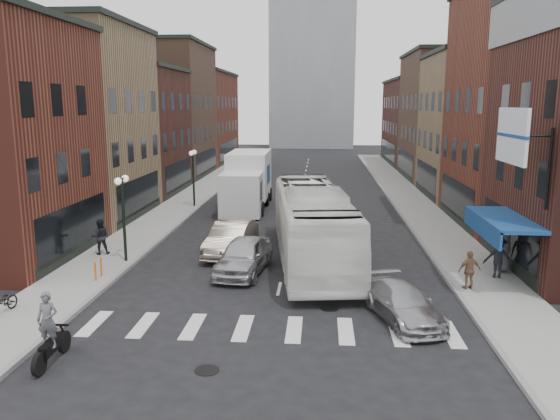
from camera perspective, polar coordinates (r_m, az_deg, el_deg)
The scene contains 30 objects.
ground at distance 21.30m, azimuth -0.30°, elevation -9.11°, with size 160.00×160.00×0.00m, color black.
sidewalk_left at distance 43.73m, azimuth -9.16°, elevation 1.34°, with size 3.00×74.00×0.15m, color gray.
sidewalk_right at distance 43.11m, azimuth 13.40°, elevation 1.04°, with size 3.00×74.00×0.15m, color gray.
curb_left at distance 43.42m, azimuth -7.23°, elevation 1.22°, with size 0.20×74.00×0.16m, color gray.
curb_right at distance 42.91m, azimuth 11.42°, elevation 0.97°, with size 0.20×74.00×0.16m, color gray.
crosswalk_stripes at distance 18.52m, azimuth -1.05°, elevation -12.30°, with size 12.00×2.20×0.01m, color silver.
bldg_left_mid_a at distance 37.78m, azimuth -22.05°, elevation 8.45°, with size 10.30×10.20×12.30m.
bldg_left_mid_b at distance 47.01m, azimuth -16.59°, elevation 7.92°, with size 10.30×10.20×10.30m.
bldg_left_far_a at distance 57.38m, azimuth -12.76°, elevation 10.08°, with size 10.30×12.20×13.30m.
bldg_left_far_b at distance 70.92m, azimuth -9.42°, elevation 9.53°, with size 10.30×16.20×11.30m.
bldg_right_mid_a at distance 36.49m, azimuth 26.20°, elevation 9.64°, with size 10.30×10.20×14.30m.
bldg_right_mid_b at distance 45.96m, azimuth 21.42°, elevation 8.18°, with size 10.30×10.20×11.30m.
bldg_right_far_a at distance 56.56m, azimuth 18.20°, elevation 9.29°, with size 10.30×12.20×12.30m.
bldg_right_far_b at distance 70.26m, azimuth 15.42°, elevation 8.86°, with size 10.30×16.20×10.30m.
awning_blue at distance 24.07m, azimuth 21.90°, elevation -1.06°, with size 1.80×5.00×0.78m.
billboard_sign at distance 21.63m, azimuth 23.29°, elevation 6.96°, with size 1.52×3.00×3.70m.
streetlamp_near at distance 25.94m, azimuth -16.10°, elevation 0.78°, with size 0.32×1.22×4.11m.
streetlamp_far at distance 39.23m, azimuth -9.06°, elevation 4.42°, with size 0.32×1.22×4.11m.
bike_rack at distance 24.11m, azimuth -18.46°, elevation -5.90°, with size 0.08×0.68×0.80m.
box_truck at distance 38.78m, azimuth -3.44°, elevation 3.02°, with size 2.86×9.06×3.93m.
motorcycle_rider at distance 17.13m, azimuth -22.98°, elevation -11.55°, with size 0.61×2.13×2.17m.
transit_bus at distance 25.64m, azimuth 3.38°, elevation -1.51°, with size 2.98×12.74×3.55m, color white.
sedan_left_near at distance 24.07m, azimuth -3.82°, elevation -4.78°, with size 1.86×4.61×1.57m, color silver.
sedan_left_far at distance 27.09m, azimuth -5.09°, elevation -2.95°, with size 1.71×4.91×1.62m, color #AFA08E.
curb_car at distance 19.45m, azimuth 12.74°, elevation -9.47°, with size 1.72×4.22×1.22m, color #ABABB0.
parked_bicycle at distance 21.49m, azimuth -27.06°, elevation -8.63°, with size 0.53×1.53×0.80m, color black.
ped_left_solo at distance 27.84m, azimuth -18.28°, elevation -2.65°, with size 0.84×0.49×1.73m, color black.
ped_right_a at distance 24.66m, azimuth 21.82°, elevation -4.58°, with size 1.14×0.57×1.77m, color black.
ped_right_b at distance 22.78m, azimuth 19.19°, elevation -5.95°, with size 0.91×0.45×1.55m, color brown.
ped_right_c at distance 25.64m, azimuth 22.36°, elevation -3.94°, with size 0.91×0.59×1.86m, color slate.
Camera 1 is at (1.58, -19.93, 7.34)m, focal length 35.00 mm.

